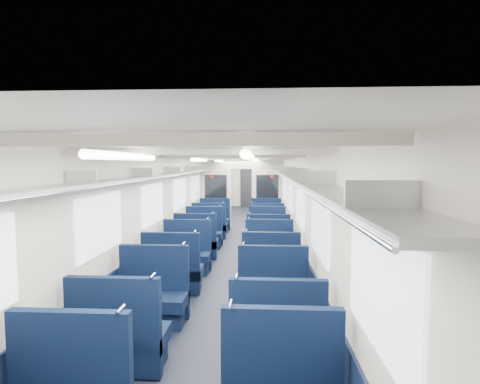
% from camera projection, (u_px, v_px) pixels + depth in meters
% --- Properties ---
extents(floor, '(2.80, 18.00, 0.01)m').
position_uv_depth(floor, '(236.00, 245.00, 9.92)').
color(floor, black).
rests_on(floor, ground).
extents(ceiling, '(2.80, 18.00, 0.01)m').
position_uv_depth(ceiling, '(236.00, 157.00, 9.74)').
color(ceiling, silver).
rests_on(ceiling, wall_left).
extents(wall_left, '(0.02, 18.00, 2.35)m').
position_uv_depth(wall_left, '(184.00, 201.00, 9.91)').
color(wall_left, beige).
rests_on(wall_left, floor).
extents(dado_left, '(0.03, 17.90, 0.70)m').
position_uv_depth(dado_left, '(185.00, 232.00, 9.97)').
color(dado_left, black).
rests_on(dado_left, floor).
extents(wall_right, '(0.02, 18.00, 2.35)m').
position_uv_depth(wall_right, '(289.00, 202.00, 9.75)').
color(wall_right, beige).
rests_on(wall_right, floor).
extents(dado_right, '(0.03, 17.90, 0.70)m').
position_uv_depth(dado_right, '(288.00, 233.00, 9.82)').
color(dado_right, black).
rests_on(dado_right, floor).
extents(wall_far, '(2.80, 0.02, 2.35)m').
position_uv_depth(wall_far, '(248.00, 183.00, 18.79)').
color(wall_far, beige).
rests_on(wall_far, floor).
extents(luggage_rack_left, '(0.36, 17.40, 0.18)m').
position_uv_depth(luggage_rack_left, '(191.00, 171.00, 9.84)').
color(luggage_rack_left, '#B2B5BA').
rests_on(luggage_rack_left, wall_left).
extents(luggage_rack_right, '(0.36, 17.40, 0.18)m').
position_uv_depth(luggage_rack_right, '(282.00, 172.00, 9.70)').
color(luggage_rack_right, '#B2B5BA').
rests_on(luggage_rack_right, wall_right).
extents(windows, '(2.78, 15.60, 0.75)m').
position_uv_depth(windows, '(235.00, 194.00, 9.36)').
color(windows, white).
rests_on(windows, wall_left).
extents(ceiling_fittings, '(2.70, 16.06, 0.11)m').
position_uv_depth(ceiling_fittings, '(235.00, 159.00, 9.48)').
color(ceiling_fittings, beige).
rests_on(ceiling_fittings, ceiling).
extents(end_door, '(0.75, 0.06, 2.00)m').
position_uv_depth(end_door, '(248.00, 187.00, 18.74)').
color(end_door, black).
rests_on(end_door, floor).
extents(bulkhead, '(2.80, 0.10, 2.35)m').
position_uv_depth(bulkhead, '(242.00, 191.00, 12.60)').
color(bulkhead, beige).
rests_on(bulkhead, floor).
extents(seat_4, '(0.97, 0.54, 1.09)m').
position_uv_depth(seat_4, '(119.00, 340.00, 3.90)').
color(seat_4, '#0B1836').
rests_on(seat_4, floor).
extents(seat_5, '(0.97, 0.54, 1.09)m').
position_uv_depth(seat_5, '(277.00, 343.00, 3.83)').
color(seat_5, '#0B1836').
rests_on(seat_5, floor).
extents(seat_6, '(0.97, 0.54, 1.09)m').
position_uv_depth(seat_6, '(152.00, 299.00, 5.08)').
color(seat_6, '#0B1836').
rests_on(seat_6, floor).
extents(seat_7, '(0.97, 0.54, 1.09)m').
position_uv_depth(seat_7, '(273.00, 300.00, 5.04)').
color(seat_7, '#0B1836').
rests_on(seat_7, floor).
extents(seat_8, '(0.97, 0.54, 1.09)m').
position_uv_depth(seat_8, '(173.00, 273.00, 6.27)').
color(seat_8, '#0B1836').
rests_on(seat_8, floor).
extents(seat_9, '(0.97, 0.54, 1.09)m').
position_uv_depth(seat_9, '(271.00, 273.00, 6.31)').
color(seat_9, '#0B1836').
rests_on(seat_9, floor).
extents(seat_10, '(0.97, 0.54, 1.09)m').
position_uv_depth(seat_10, '(186.00, 256.00, 7.41)').
color(seat_10, '#0B1836').
rests_on(seat_10, floor).
extents(seat_11, '(0.97, 0.54, 1.09)m').
position_uv_depth(seat_11, '(269.00, 256.00, 7.44)').
color(seat_11, '#0B1836').
rests_on(seat_11, floor).
extents(seat_12, '(0.97, 0.54, 1.09)m').
position_uv_depth(seat_12, '(196.00, 244.00, 8.56)').
color(seat_12, '#0B1836').
rests_on(seat_12, floor).
extents(seat_13, '(0.97, 0.54, 1.09)m').
position_uv_depth(seat_13, '(268.00, 245.00, 8.43)').
color(seat_13, '#0B1836').
rests_on(seat_13, floor).
extents(seat_14, '(0.97, 0.54, 1.09)m').
position_uv_depth(seat_14, '(204.00, 235.00, 9.64)').
color(seat_14, '#0B1836').
rests_on(seat_14, floor).
extents(seat_15, '(0.97, 0.54, 1.09)m').
position_uv_depth(seat_15, '(267.00, 234.00, 9.72)').
color(seat_15, '#0B1836').
rests_on(seat_15, floor).
extents(seat_16, '(0.97, 0.54, 1.09)m').
position_uv_depth(seat_16, '(210.00, 227.00, 10.76)').
color(seat_16, '#0B1836').
rests_on(seat_16, floor).
extents(seat_17, '(0.97, 0.54, 1.09)m').
position_uv_depth(seat_17, '(267.00, 228.00, 10.67)').
color(seat_17, '#0B1836').
rests_on(seat_17, floor).
extents(seat_18, '(0.97, 0.54, 1.09)m').
position_uv_depth(seat_18, '(214.00, 221.00, 11.90)').
color(seat_18, '#0B1836').
rests_on(seat_18, floor).
extents(seat_19, '(0.97, 0.54, 1.09)m').
position_uv_depth(seat_19, '(266.00, 221.00, 11.90)').
color(seat_19, '#0B1836').
rests_on(seat_19, floor).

